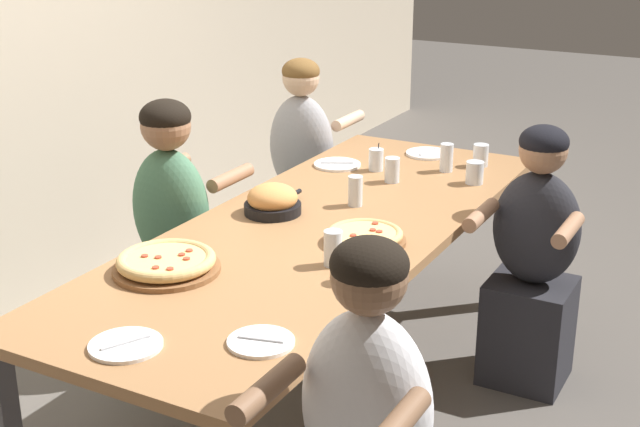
% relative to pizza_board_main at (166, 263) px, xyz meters
% --- Properties ---
extents(ground_plane, '(18.00, 18.00, 0.00)m').
position_rel_pizza_board_main_xyz_m(ground_plane, '(0.64, -0.25, -0.80)').
color(ground_plane, '#514C47').
rests_on(ground_plane, ground).
extents(dining_table, '(2.61, 0.96, 0.76)m').
position_rel_pizza_board_main_xyz_m(dining_table, '(0.64, -0.25, -0.10)').
color(dining_table, '#996B42').
rests_on(dining_table, ground).
extents(pizza_board_main, '(0.37, 0.37, 0.06)m').
position_rel_pizza_board_main_xyz_m(pizza_board_main, '(0.00, 0.00, 0.00)').
color(pizza_board_main, brown).
rests_on(pizza_board_main, dining_table).
extents(pizza_board_second, '(0.30, 0.30, 0.05)m').
position_rel_pizza_board_main_xyz_m(pizza_board_second, '(0.56, -0.48, -0.01)').
color(pizza_board_second, brown).
rests_on(pizza_board_second, dining_table).
extents(skillet_bowl, '(0.34, 0.23, 0.12)m').
position_rel_pizza_board_main_xyz_m(skillet_bowl, '(0.67, -0.01, 0.02)').
color(skillet_bowl, black).
rests_on(skillet_bowl, dining_table).
extents(empty_plate_a, '(0.22, 0.22, 0.02)m').
position_rel_pizza_board_main_xyz_m(empty_plate_a, '(1.38, 0.06, -0.03)').
color(empty_plate_a, white).
rests_on(empty_plate_a, dining_table).
extents(empty_plate_b, '(0.21, 0.21, 0.02)m').
position_rel_pizza_board_main_xyz_m(empty_plate_b, '(-0.49, -0.23, -0.03)').
color(empty_plate_b, white).
rests_on(empty_plate_b, dining_table).
extents(empty_plate_c, '(0.20, 0.20, 0.02)m').
position_rel_pizza_board_main_xyz_m(empty_plate_c, '(-0.28, -0.56, -0.03)').
color(empty_plate_c, white).
rests_on(empty_plate_c, dining_table).
extents(empty_plate_d, '(0.22, 0.22, 0.02)m').
position_rel_pizza_board_main_xyz_m(empty_plate_d, '(1.77, -0.24, -0.03)').
color(empty_plate_d, white).
rests_on(empty_plate_d, dining_table).
extents(cocktail_glass_blue, '(0.07, 0.07, 0.13)m').
position_rel_pizza_board_main_xyz_m(cocktail_glass_blue, '(1.40, -0.13, 0.01)').
color(cocktail_glass_blue, silver).
rests_on(cocktail_glass_blue, dining_table).
extents(drinking_glass_a, '(0.06, 0.06, 0.13)m').
position_rel_pizza_board_main_xyz_m(drinking_glass_a, '(0.92, -0.26, 0.02)').
color(drinking_glass_a, silver).
rests_on(drinking_glass_a, dining_table).
extents(drinking_glass_b, '(0.07, 0.07, 0.13)m').
position_rel_pizza_board_main_xyz_m(drinking_glass_b, '(0.25, -0.63, 0.03)').
color(drinking_glass_b, silver).
rests_on(drinking_glass_b, dining_table).
extents(drinking_glass_c, '(0.06, 0.06, 0.13)m').
position_rel_pizza_board_main_xyz_m(drinking_glass_c, '(0.32, -0.47, 0.02)').
color(drinking_glass_c, silver).
rests_on(drinking_glass_c, dining_table).
extents(drinking_glass_d, '(0.08, 0.08, 0.10)m').
position_rel_pizza_board_main_xyz_m(drinking_glass_d, '(1.44, -0.60, 0.01)').
color(drinking_glass_d, silver).
rests_on(drinking_glass_d, dining_table).
extents(drinking_glass_e, '(0.07, 0.07, 0.11)m').
position_rel_pizza_board_main_xyz_m(drinking_glass_e, '(1.28, -0.26, 0.02)').
color(drinking_glass_e, silver).
rests_on(drinking_glass_e, dining_table).
extents(drinking_glass_f, '(0.07, 0.07, 0.10)m').
position_rel_pizza_board_main_xyz_m(drinking_glass_f, '(1.70, -0.53, 0.02)').
color(drinking_glass_f, silver).
rests_on(drinking_glass_f, dining_table).
extents(drinking_glass_g, '(0.06, 0.06, 0.13)m').
position_rel_pizza_board_main_xyz_m(drinking_glass_g, '(1.55, -0.42, 0.03)').
color(drinking_glass_g, silver).
rests_on(drinking_glass_g, dining_table).
extents(diner_near_midright, '(0.51, 0.40, 1.13)m').
position_rel_pizza_board_main_xyz_m(diner_near_midright, '(1.19, -0.95, -0.28)').
color(diner_near_midright, '#232328').
rests_on(diner_near_midright, ground).
extents(diner_far_right, '(0.51, 0.40, 1.19)m').
position_rel_pizza_board_main_xyz_m(diner_far_right, '(1.73, 0.45, -0.25)').
color(diner_far_right, '#99999E').
rests_on(diner_far_right, ground).
extents(diner_far_center, '(0.51, 0.40, 1.20)m').
position_rel_pizza_board_main_xyz_m(diner_far_center, '(0.61, 0.45, -0.24)').
color(diner_far_center, '#477556').
rests_on(diner_far_center, ground).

